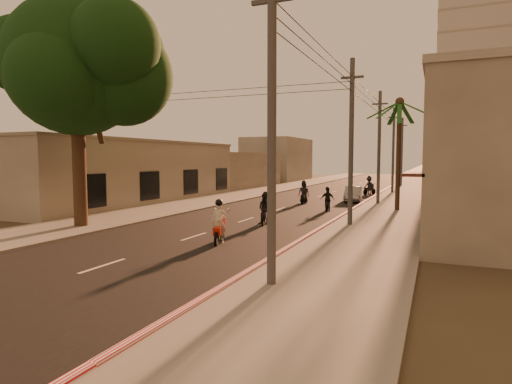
% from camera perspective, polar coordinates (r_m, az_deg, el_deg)
% --- Properties ---
extents(ground, '(160.00, 160.00, 0.00)m').
position_cam_1_polar(ground, '(18.86, -11.43, -6.91)').
color(ground, '#383023').
rests_on(ground, ground).
extents(road, '(10.00, 140.00, 0.02)m').
position_cam_1_polar(road, '(36.95, 6.34, -1.27)').
color(road, black).
rests_on(road, ground).
extents(sidewalk_right, '(5.00, 140.00, 0.12)m').
position_cam_1_polar(sidewalk_right, '(35.56, 18.00, -1.60)').
color(sidewalk_right, slate).
rests_on(sidewalk_right, ground).
extents(sidewalk_left, '(5.00, 140.00, 0.12)m').
position_cam_1_polar(sidewalk_left, '(39.73, -4.08, -0.78)').
color(sidewalk_left, slate).
rests_on(sidewalk_left, ground).
extents(curb_stripe, '(0.20, 60.00, 0.20)m').
position_cam_1_polar(curb_stripe, '(30.93, 12.76, -2.30)').
color(curb_stripe, red).
rests_on(curb_stripe, ground).
extents(shophouse_row, '(8.80, 34.20, 7.30)m').
position_cam_1_polar(shophouse_row, '(33.42, 28.97, 3.85)').
color(shophouse_row, gray).
rests_on(shophouse_row, ground).
extents(left_building, '(8.20, 24.20, 5.20)m').
position_cam_1_polar(left_building, '(38.14, -17.00, 2.64)').
color(left_building, '#AAA499').
rests_on(left_building, ground).
extents(distant_tower, '(12.10, 12.10, 28.00)m').
position_cam_1_polar(distant_tower, '(72.20, 27.73, 12.19)').
color(distant_tower, '#B7B5B2').
rests_on(distant_tower, ground).
extents(broadleaf_tree, '(9.60, 8.70, 12.10)m').
position_cam_1_polar(broadleaf_tree, '(24.84, -21.97, 15.26)').
color(broadleaf_tree, black).
rests_on(broadleaf_tree, ground).
extents(palm_tree, '(5.00, 5.00, 8.20)m').
position_cam_1_polar(palm_tree, '(31.53, 18.60, 10.54)').
color(palm_tree, black).
rests_on(palm_tree, ground).
extents(utility_poles, '(1.20, 48.26, 9.00)m').
position_cam_1_polar(utility_poles, '(35.61, 16.15, 8.88)').
color(utility_poles, '#38383A').
rests_on(utility_poles, ground).
extents(filler_right, '(8.00, 14.00, 6.00)m').
position_cam_1_polar(filler_right, '(60.35, 26.32, 3.36)').
color(filler_right, '#AAA499').
rests_on(filler_right, ground).
extents(filler_left_near, '(8.00, 14.00, 4.40)m').
position_cam_1_polar(filler_left_near, '(55.01, -3.51, 2.92)').
color(filler_left_near, '#AAA499').
rests_on(filler_left_near, ground).
extents(filler_left_far, '(8.00, 14.00, 7.00)m').
position_cam_1_polar(filler_left_far, '(71.56, 2.93, 4.33)').
color(filler_left_far, '#AAA499').
rests_on(filler_left_far, ground).
extents(scooter_red, '(1.01, 1.92, 1.95)m').
position_cam_1_polar(scooter_red, '(18.75, -4.93, -4.22)').
color(scooter_red, black).
rests_on(scooter_red, ground).
extents(scooter_mid_a, '(1.08, 1.89, 1.87)m').
position_cam_1_polar(scooter_mid_a, '(23.92, 1.27, -2.35)').
color(scooter_mid_a, black).
rests_on(scooter_mid_a, ground).
extents(scooter_mid_b, '(1.10, 1.77, 1.75)m').
position_cam_1_polar(scooter_mid_b, '(30.31, 9.50, -1.08)').
color(scooter_mid_b, black).
rests_on(scooter_mid_b, ground).
extents(scooter_far_a, '(0.99, 1.95, 1.92)m').
position_cam_1_polar(scooter_far_a, '(35.37, 6.39, -0.14)').
color(scooter_far_a, black).
rests_on(scooter_far_a, ground).
extents(scooter_far_b, '(1.75, 1.84, 1.97)m').
position_cam_1_polar(scooter_far_b, '(44.89, 14.85, 0.78)').
color(scooter_far_b, black).
rests_on(scooter_far_b, ground).
extents(parked_car, '(2.37, 4.34, 1.32)m').
position_cam_1_polar(parked_car, '(37.57, 12.85, -0.26)').
color(parked_car, '#96999E').
rests_on(parked_car, ground).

